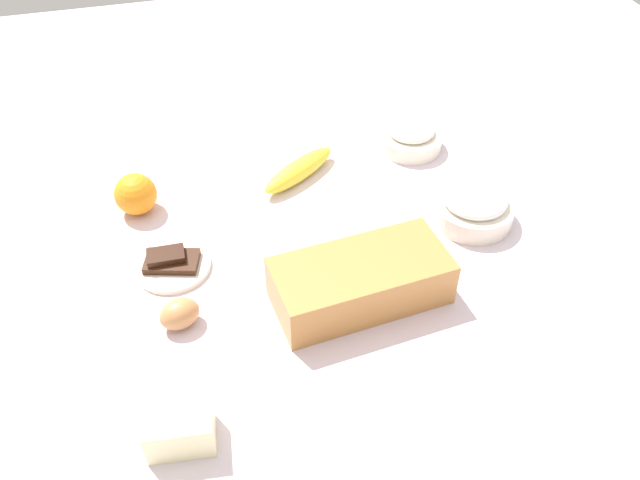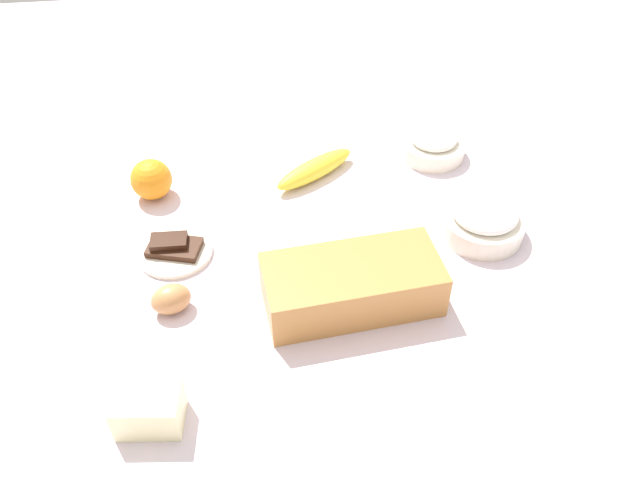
# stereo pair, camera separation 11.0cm
# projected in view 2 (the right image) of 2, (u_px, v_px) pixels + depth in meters

# --- Properties ---
(ground_plane) EXTENTS (2.40, 2.40, 0.02)m
(ground_plane) POSITION_uv_depth(u_px,v_px,m) (320.00, 261.00, 1.14)
(ground_plane) COLOR silver
(loaf_pan) EXTENTS (0.29, 0.16, 0.08)m
(loaf_pan) POSITION_uv_depth(u_px,v_px,m) (352.00, 284.00, 1.03)
(loaf_pan) COLOR #B77A3D
(loaf_pan) RESTS_ON ground_plane
(flour_bowl) EXTENTS (0.13, 0.13, 0.06)m
(flour_bowl) POSITION_uv_depth(u_px,v_px,m) (433.00, 144.00, 1.34)
(flour_bowl) COLOR silver
(flour_bowl) RESTS_ON ground_plane
(sugar_bowl) EXTENTS (0.15, 0.15, 0.07)m
(sugar_bowl) POSITION_uv_depth(u_px,v_px,m) (484.00, 220.00, 1.16)
(sugar_bowl) COLOR silver
(sugar_bowl) RESTS_ON ground_plane
(banana) EXTENTS (0.18, 0.14, 0.04)m
(banana) POSITION_uv_depth(u_px,v_px,m) (315.00, 169.00, 1.29)
(banana) COLOR yellow
(banana) RESTS_ON ground_plane
(orange_fruit) EXTENTS (0.08, 0.08, 0.08)m
(orange_fruit) POSITION_uv_depth(u_px,v_px,m) (151.00, 179.00, 1.23)
(orange_fruit) COLOR orange
(orange_fruit) RESTS_ON ground_plane
(butter_block) EXTENTS (0.10, 0.07, 0.06)m
(butter_block) POSITION_uv_depth(u_px,v_px,m) (149.00, 409.00, 0.87)
(butter_block) COLOR #F4EDB2
(butter_block) RESTS_ON ground_plane
(egg_near_butter) EXTENTS (0.08, 0.07, 0.05)m
(egg_near_butter) POSITION_uv_depth(u_px,v_px,m) (171.00, 299.00, 1.03)
(egg_near_butter) COLOR #BB7F4C
(egg_near_butter) RESTS_ON ground_plane
(chocolate_plate) EXTENTS (0.13, 0.13, 0.03)m
(chocolate_plate) POSITION_uv_depth(u_px,v_px,m) (174.00, 250.00, 1.13)
(chocolate_plate) COLOR silver
(chocolate_plate) RESTS_ON ground_plane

